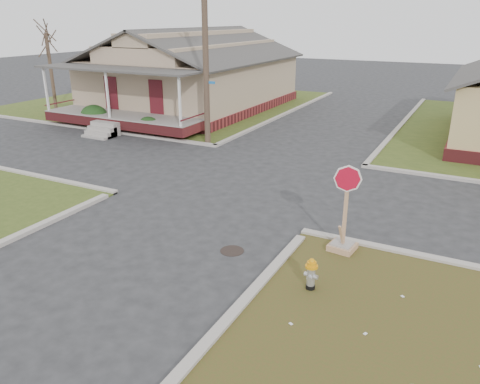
% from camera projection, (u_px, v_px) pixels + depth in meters
% --- Properties ---
extents(ground, '(120.00, 120.00, 0.00)m').
position_uv_depth(ground, '(175.00, 228.00, 13.89)').
color(ground, '#28282A').
rests_on(ground, ground).
extents(verge_far_left, '(19.00, 19.00, 0.05)m').
position_uv_depth(verge_far_left, '(169.00, 102.00, 34.44)').
color(verge_far_left, '#3A4C1B').
rests_on(verge_far_left, ground).
extents(curbs, '(80.00, 40.00, 0.12)m').
position_uv_depth(curbs, '(249.00, 179.00, 18.06)').
color(curbs, '#ABA39B').
rests_on(curbs, ground).
extents(manhole, '(0.64, 0.64, 0.01)m').
position_uv_depth(manhole, '(232.00, 251.00, 12.53)').
color(manhole, black).
rests_on(manhole, ground).
extents(corner_house, '(10.10, 15.50, 5.30)m').
position_uv_depth(corner_house, '(193.00, 74.00, 31.27)').
color(corner_house, maroon).
rests_on(corner_house, ground).
extents(utility_pole, '(1.80, 0.28, 9.00)m').
position_uv_depth(utility_pole, '(205.00, 45.00, 21.47)').
color(utility_pole, '#3C2C23').
rests_on(utility_pole, ground).
extents(tree_far_left, '(0.22, 0.22, 4.90)m').
position_uv_depth(tree_far_left, '(51.00, 72.00, 30.73)').
color(tree_far_left, '#3C2C23').
rests_on(tree_far_left, verge_far_left).
extents(fire_hydrant, '(0.29, 0.29, 0.77)m').
position_uv_depth(fire_hydrant, '(311.00, 272.00, 10.56)').
color(fire_hydrant, black).
rests_on(fire_hydrant, ground).
extents(stop_sign, '(0.67, 0.66, 2.37)m').
position_uv_depth(stop_sign, '(343.00, 232.00, 12.33)').
color(stop_sign, tan).
rests_on(stop_sign, ground).
extents(hedge_left, '(1.55, 1.27, 1.18)m').
position_uv_depth(hedge_left, '(94.00, 116.00, 26.34)').
color(hedge_left, '#183814').
rests_on(hedge_left, verge_far_left).
extents(hedge_right, '(1.30, 1.07, 0.99)m').
position_uv_depth(hedge_right, '(149.00, 125.00, 24.59)').
color(hedge_right, '#183814').
rests_on(hedge_right, verge_far_left).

